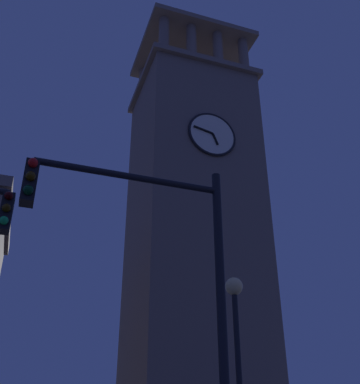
# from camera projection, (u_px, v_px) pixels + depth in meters

# --- Properties ---
(clocktower) EXTENTS (7.70, 7.11, 30.08)m
(clocktower) POSITION_uv_depth(u_px,v_px,m) (194.00, 240.00, 28.18)
(clocktower) COLOR #75665B
(clocktower) RESTS_ON ground_plane
(traffic_signal_near) EXTENTS (3.46, 0.41, 6.20)m
(traffic_signal_near) POSITION_uv_depth(u_px,v_px,m) (161.00, 276.00, 7.54)
(traffic_signal_near) COLOR black
(traffic_signal_near) RESTS_ON ground_plane
(street_lamp) EXTENTS (0.44, 0.44, 5.39)m
(street_lamp) POSITION_uv_depth(u_px,v_px,m) (237.00, 347.00, 10.91)
(street_lamp) COLOR black
(street_lamp) RESTS_ON ground_plane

